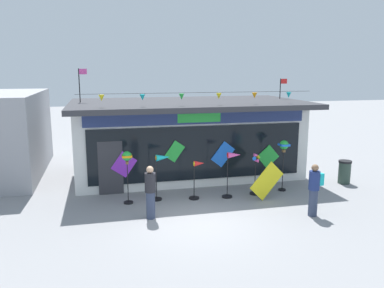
{
  "coord_description": "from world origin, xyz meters",
  "views": [
    {
      "loc": [
        -2.77,
        -10.81,
        4.57
      ],
      "look_at": [
        0.55,
        3.13,
        1.8
      ],
      "focal_mm": 36.2,
      "sensor_mm": 36.0,
      "label": 1
    }
  ],
  "objects": [
    {
      "name": "wind_spinner_left",
      "position": [
        -0.76,
        2.27,
        1.19
      ],
      "size": [
        0.71,
        0.38,
        1.66
      ],
      "color": "black",
      "rests_on": "ground_plane"
    },
    {
      "name": "wind_spinner_right",
      "position": [
        2.7,
        2.05,
        0.9
      ],
      "size": [
        0.37,
        0.37,
        1.57
      ],
      "color": "black",
      "rests_on": "ground_plane"
    },
    {
      "name": "kite_shop_building",
      "position": [
        0.87,
        5.52,
        1.66
      ],
      "size": [
        9.73,
        5.51,
        4.61
      ],
      "color": "silver",
      "rests_on": "ground_plane"
    },
    {
      "name": "wind_spinner_far_left",
      "position": [
        -1.95,
        2.15,
        1.46
      ],
      "size": [
        0.34,
        0.34,
        1.85
      ],
      "color": "black",
      "rests_on": "ground_plane"
    },
    {
      "name": "wind_spinner_center_left",
      "position": [
        0.49,
        2.07,
        0.87
      ],
      "size": [
        0.56,
        0.37,
        1.4
      ],
      "color": "black",
      "rests_on": "ground_plane"
    },
    {
      "name": "wind_spinner_far_right",
      "position": [
        3.9,
        2.24,
        1.61
      ],
      "size": [
        0.35,
        0.35,
        1.96
      ],
      "color": "black",
      "rests_on": "ground_plane"
    },
    {
      "name": "display_kite_on_ground",
      "position": [
        2.88,
        1.44,
        0.68
      ],
      "size": [
        1.36,
        0.24,
        1.36
      ],
      "primitive_type": "cube",
      "rotation": [
        -0.17,
        0.79,
        0.0
      ],
      "color": "yellow",
      "rests_on": "ground_plane"
    },
    {
      "name": "ground_plane",
      "position": [
        0.0,
        0.0,
        0.0
      ],
      "size": [
        80.0,
        80.0,
        0.0
      ],
      "primitive_type": "plane",
      "color": "gray"
    },
    {
      "name": "person_mid_plaza",
      "position": [
        -1.37,
        0.6,
        0.86
      ],
      "size": [
        0.34,
        0.34,
        1.68
      ],
      "rotation": [
        0.0,
        0.0,
        1.09
      ],
      "color": "#333D56",
      "rests_on": "ground_plane"
    },
    {
      "name": "wind_spinner_center_right",
      "position": [
        1.76,
        1.96,
        1.19
      ],
      "size": [
        0.67,
        0.37,
        1.68
      ],
      "color": "black",
      "rests_on": "ground_plane"
    },
    {
      "name": "person_near_camera",
      "position": [
        3.68,
        -0.37,
        0.89
      ],
      "size": [
        0.47,
        0.35,
        1.68
      ],
      "rotation": [
        0.0,
        0.0,
        4.9
      ],
      "color": "#333D56",
      "rests_on": "ground_plane"
    },
    {
      "name": "trash_bin",
      "position": [
        6.8,
        2.55,
        0.48
      ],
      "size": [
        0.52,
        0.52,
        0.95
      ],
      "color": "#2D4238",
      "rests_on": "ground_plane"
    }
  ]
}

